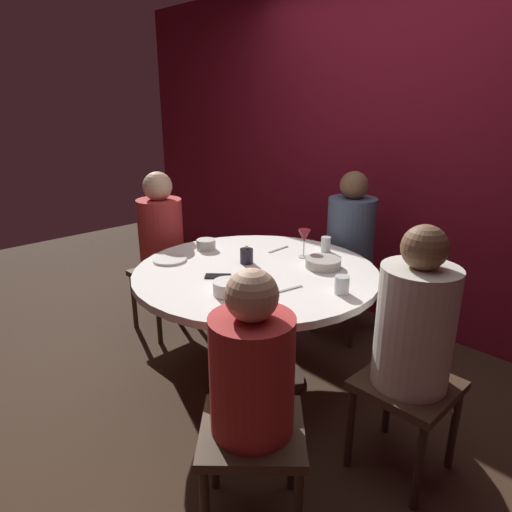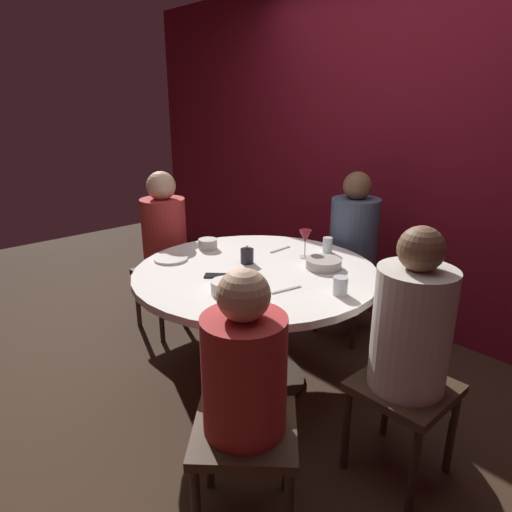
{
  "view_description": "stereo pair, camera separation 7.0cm",
  "coord_description": "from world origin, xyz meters",
  "px_view_note": "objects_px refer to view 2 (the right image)",
  "views": [
    {
      "loc": [
        1.75,
        -1.69,
        1.65
      ],
      "look_at": [
        0.0,
        0.0,
        0.82
      ],
      "focal_mm": 31.8,
      "sensor_mm": 36.0,
      "label": 1
    },
    {
      "loc": [
        1.79,
        -1.64,
        1.65
      ],
      "look_at": [
        0.0,
        0.0,
        0.82
      ],
      "focal_mm": 31.8,
      "sensor_mm": 36.0,
      "label": 2
    }
  ],
  "objects_px": {
    "seated_diner_left": "(164,235)",
    "cup_by_left_diner": "(340,286)",
    "cup_near_candle": "(249,293)",
    "dining_table": "(256,292)",
    "dinner_plate": "(171,259)",
    "seated_diner_right": "(411,331)",
    "seated_diner_front_right": "(244,376)",
    "bowl_small_white": "(323,264)",
    "candle_holder": "(247,256)",
    "cup_by_right_diner": "(328,245)",
    "cell_phone": "(217,276)",
    "wine_glass": "(305,238)",
    "bowl_salad_center": "(208,244)",
    "seated_diner_back": "(354,238)",
    "bowl_serving_large": "(227,287)"
  },
  "relations": [
    {
      "from": "cup_near_candle",
      "to": "cup_by_left_diner",
      "type": "distance_m",
      "value": 0.47
    },
    {
      "from": "seated_diner_right",
      "to": "seated_diner_front_right",
      "type": "xyz_separation_m",
      "value": [
        -0.27,
        -0.7,
        -0.04
      ]
    },
    {
      "from": "cup_near_candle",
      "to": "cup_by_left_diner",
      "type": "height_order",
      "value": "cup_near_candle"
    },
    {
      "from": "seated_diner_left",
      "to": "seated_diner_front_right",
      "type": "bearing_deg",
      "value": -22.63
    },
    {
      "from": "seated_diner_left",
      "to": "cup_by_left_diner",
      "type": "distance_m",
      "value": 1.53
    },
    {
      "from": "seated_diner_back",
      "to": "bowl_salad_center",
      "type": "bearing_deg",
      "value": -28.44
    },
    {
      "from": "wine_glass",
      "to": "cell_phone",
      "type": "bearing_deg",
      "value": -100.47
    },
    {
      "from": "dining_table",
      "to": "seated_diner_right",
      "type": "relative_size",
      "value": 1.17
    },
    {
      "from": "wine_glass",
      "to": "cell_phone",
      "type": "xyz_separation_m",
      "value": [
        -0.11,
        -0.59,
        -0.12
      ]
    },
    {
      "from": "seated_diner_left",
      "to": "seated_diner_right",
      "type": "height_order",
      "value": "seated_diner_left"
    },
    {
      "from": "seated_diner_back",
      "to": "bowl_serving_large",
      "type": "distance_m",
      "value": 1.29
    },
    {
      "from": "seated_diner_back",
      "to": "cup_by_left_diner",
      "type": "height_order",
      "value": "seated_diner_back"
    },
    {
      "from": "seated_diner_right",
      "to": "cup_by_right_diner",
      "type": "distance_m",
      "value": 1.05
    },
    {
      "from": "candle_holder",
      "to": "cup_near_candle",
      "type": "distance_m",
      "value": 0.58
    },
    {
      "from": "cup_by_right_diner",
      "to": "seated_diner_front_right",
      "type": "bearing_deg",
      "value": -63.39
    },
    {
      "from": "candle_holder",
      "to": "cup_by_right_diner",
      "type": "relative_size",
      "value": 1.14
    },
    {
      "from": "seated_diner_back",
      "to": "cup_near_candle",
      "type": "bearing_deg",
      "value": 14.32
    },
    {
      "from": "dinner_plate",
      "to": "cup_near_candle",
      "type": "xyz_separation_m",
      "value": [
        0.79,
        -0.07,
        0.05
      ]
    },
    {
      "from": "candle_holder",
      "to": "wine_glass",
      "type": "distance_m",
      "value": 0.38
    },
    {
      "from": "wine_glass",
      "to": "bowl_small_white",
      "type": "height_order",
      "value": "wine_glass"
    },
    {
      "from": "bowl_salad_center",
      "to": "bowl_small_white",
      "type": "xyz_separation_m",
      "value": [
        0.74,
        0.28,
        -0.01
      ]
    },
    {
      "from": "bowl_serving_large",
      "to": "cup_by_right_diner",
      "type": "distance_m",
      "value": 0.89
    },
    {
      "from": "seated_diner_right",
      "to": "cup_by_left_diner",
      "type": "bearing_deg",
      "value": -8.82
    },
    {
      "from": "wine_glass",
      "to": "dinner_plate",
      "type": "relative_size",
      "value": 0.87
    },
    {
      "from": "bowl_salad_center",
      "to": "cup_by_right_diner",
      "type": "distance_m",
      "value": 0.77
    },
    {
      "from": "dining_table",
      "to": "bowl_small_white",
      "type": "bearing_deg",
      "value": 50.68
    },
    {
      "from": "dining_table",
      "to": "bowl_small_white",
      "type": "height_order",
      "value": "bowl_small_white"
    },
    {
      "from": "seated_diner_back",
      "to": "bowl_small_white",
      "type": "relative_size",
      "value": 5.89
    },
    {
      "from": "bowl_small_white",
      "to": "cup_near_candle",
      "type": "relative_size",
      "value": 1.74
    },
    {
      "from": "dining_table",
      "to": "seated_diner_back",
      "type": "bearing_deg",
      "value": 90.0
    },
    {
      "from": "seated_diner_left",
      "to": "seated_diner_back",
      "type": "relative_size",
      "value": 0.99
    },
    {
      "from": "seated_diner_front_right",
      "to": "cell_phone",
      "type": "bearing_deg",
      "value": 13.39
    },
    {
      "from": "dinner_plate",
      "to": "cup_by_right_diner",
      "type": "bearing_deg",
      "value": 56.44
    },
    {
      "from": "dining_table",
      "to": "cell_phone",
      "type": "relative_size",
      "value": 9.97
    },
    {
      "from": "cell_phone",
      "to": "cup_by_right_diner",
      "type": "bearing_deg",
      "value": 126.52
    },
    {
      "from": "seated_diner_right",
      "to": "wine_glass",
      "type": "xyz_separation_m",
      "value": [
        -0.92,
        0.36,
        0.14
      ]
    },
    {
      "from": "bowl_serving_large",
      "to": "candle_holder",
      "type": "bearing_deg",
      "value": 125.89
    },
    {
      "from": "seated_diner_back",
      "to": "bowl_serving_large",
      "type": "relative_size",
      "value": 7.74
    },
    {
      "from": "dining_table",
      "to": "dinner_plate",
      "type": "bearing_deg",
      "value": -149.57
    },
    {
      "from": "seated_diner_right",
      "to": "dinner_plate",
      "type": "bearing_deg",
      "value": 10.76
    },
    {
      "from": "seated_diner_front_right",
      "to": "dinner_plate",
      "type": "distance_m",
      "value": 1.25
    },
    {
      "from": "bowl_salad_center",
      "to": "seated_diner_left",
      "type": "bearing_deg",
      "value": -176.96
    },
    {
      "from": "cell_phone",
      "to": "cup_near_candle",
      "type": "distance_m",
      "value": 0.41
    },
    {
      "from": "candle_holder",
      "to": "bowl_salad_center",
      "type": "bearing_deg",
      "value": -179.09
    },
    {
      "from": "seated_diner_back",
      "to": "cell_phone",
      "type": "height_order",
      "value": "seated_diner_back"
    },
    {
      "from": "seated_diner_front_right",
      "to": "bowl_salad_center",
      "type": "distance_m",
      "value": 1.4
    },
    {
      "from": "seated_diner_front_right",
      "to": "wine_glass",
      "type": "distance_m",
      "value": 1.26
    },
    {
      "from": "seated_diner_back",
      "to": "bowl_small_white",
      "type": "distance_m",
      "value": 0.68
    },
    {
      "from": "seated_diner_left",
      "to": "wine_glass",
      "type": "xyz_separation_m",
      "value": [
        1.04,
        0.36,
        0.13
      ]
    },
    {
      "from": "seated_diner_back",
      "to": "cell_phone",
      "type": "relative_size",
      "value": 8.64
    }
  ]
}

